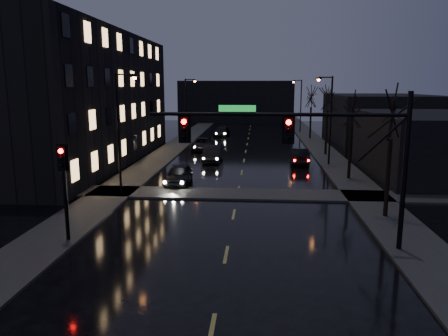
% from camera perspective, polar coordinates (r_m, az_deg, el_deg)
% --- Properties ---
extents(sidewalk_left, '(3.00, 140.00, 0.12)m').
position_cam_1_polar(sidewalk_left, '(46.47, -7.79, 1.81)').
color(sidewalk_left, '#2D2D2B').
rests_on(sidewalk_left, ground).
extents(sidewalk_right, '(3.00, 140.00, 0.12)m').
position_cam_1_polar(sidewalk_right, '(45.99, 13.40, 1.53)').
color(sidewalk_right, '#2D2D2B').
rests_on(sidewalk_right, ground).
extents(sidewalk_cross, '(40.00, 3.00, 0.12)m').
position_cam_1_polar(sidewalk_cross, '(29.28, 1.77, -3.40)').
color(sidewalk_cross, '#2D2D2B').
rests_on(sidewalk_cross, ground).
extents(apartment_block, '(12.00, 30.00, 12.00)m').
position_cam_1_polar(apartment_block, '(43.66, -19.85, 8.54)').
color(apartment_block, black).
rests_on(apartment_block, ground).
extents(commercial_right_near, '(10.00, 14.00, 5.00)m').
position_cam_1_polar(commercial_right_near, '(38.86, 25.87, 2.71)').
color(commercial_right_near, black).
rests_on(commercial_right_near, ground).
extents(commercial_right_far, '(12.00, 18.00, 6.00)m').
position_cam_1_polar(commercial_right_far, '(60.10, 19.69, 6.13)').
color(commercial_right_far, black).
rests_on(commercial_right_far, ground).
extents(far_block, '(22.00, 10.00, 8.00)m').
position_cam_1_polar(far_block, '(88.02, 1.65, 8.69)').
color(far_block, black).
rests_on(far_block, ground).
extents(signal_mast, '(11.11, 0.41, 7.00)m').
position_cam_1_polar(signal_mast, '(19.17, 12.08, 3.45)').
color(signal_mast, black).
rests_on(signal_mast, ground).
extents(signal_pole_left, '(0.35, 0.41, 4.53)m').
position_cam_1_polar(signal_pole_left, '(21.22, -20.15, -1.37)').
color(signal_pole_left, black).
rests_on(signal_pole_left, ground).
extents(tree_near, '(3.52, 3.52, 8.08)m').
position_cam_1_polar(tree_near, '(24.91, 21.21, 7.72)').
color(tree_near, black).
rests_on(tree_near, ground).
extents(tree_mid_a, '(3.30, 3.30, 7.58)m').
position_cam_1_polar(tree_mid_a, '(34.62, 16.44, 8.03)').
color(tree_mid_a, black).
rests_on(tree_mid_a, ground).
extents(tree_mid_b, '(3.74, 3.74, 8.59)m').
position_cam_1_polar(tree_mid_b, '(46.40, 13.44, 9.73)').
color(tree_mid_b, black).
rests_on(tree_mid_b, ground).
extents(tree_far, '(3.43, 3.43, 7.88)m').
position_cam_1_polar(tree_far, '(60.28, 11.36, 9.48)').
color(tree_far, black).
rests_on(tree_far, ground).
extents(streetlight_l_near, '(1.53, 0.28, 8.00)m').
position_cam_1_polar(streetlight_l_near, '(29.34, -13.26, 5.69)').
color(streetlight_l_near, black).
rests_on(streetlight_l_near, ground).
extents(streetlight_l_far, '(1.53, 0.28, 8.00)m').
position_cam_1_polar(streetlight_l_far, '(55.62, -4.80, 8.23)').
color(streetlight_l_far, black).
rests_on(streetlight_l_far, ground).
extents(streetlight_r_mid, '(1.53, 0.28, 8.00)m').
position_cam_1_polar(streetlight_r_mid, '(40.42, 13.48, 7.01)').
color(streetlight_r_mid, black).
rests_on(streetlight_r_mid, ground).
extents(streetlight_r_far, '(1.53, 0.28, 8.00)m').
position_cam_1_polar(streetlight_r_far, '(68.19, 9.83, 8.58)').
color(streetlight_r_far, black).
rests_on(streetlight_r_far, ground).
extents(oncoming_car_a, '(1.95, 4.46, 1.50)m').
position_cam_1_polar(oncoming_car_a, '(32.28, -5.91, -0.86)').
color(oncoming_car_a, black).
rests_on(oncoming_car_a, ground).
extents(oncoming_car_b, '(1.69, 4.66, 1.53)m').
position_cam_1_polar(oncoming_car_b, '(41.78, -1.49, 1.88)').
color(oncoming_car_b, black).
rests_on(oncoming_car_b, ground).
extents(oncoming_car_c, '(2.35, 5.01, 1.39)m').
position_cam_1_polar(oncoming_car_c, '(49.07, -2.77, 3.12)').
color(oncoming_car_c, black).
rests_on(oncoming_car_c, ground).
extents(oncoming_car_d, '(2.31, 4.88, 1.38)m').
position_cam_1_polar(oncoming_car_d, '(62.44, -0.29, 4.78)').
color(oncoming_car_d, black).
rests_on(oncoming_car_d, ground).
extents(lead_car, '(1.71, 4.55, 1.49)m').
position_cam_1_polar(lead_car, '(41.08, 9.80, 1.54)').
color(lead_car, black).
rests_on(lead_car, ground).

